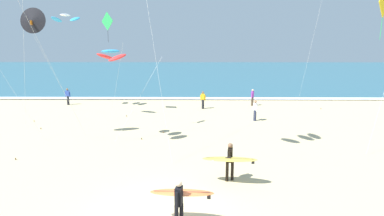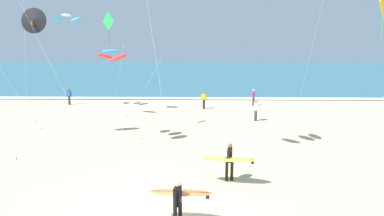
% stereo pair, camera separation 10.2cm
% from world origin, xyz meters
% --- Properties ---
extents(ground_plane, '(160.00, 160.00, 0.00)m').
position_xyz_m(ground_plane, '(0.00, 0.00, 0.00)').
color(ground_plane, '#CCB789').
extents(ocean_water, '(160.00, 60.00, 0.08)m').
position_xyz_m(ocean_water, '(0.00, 52.53, 0.04)').
color(ocean_water, '#2D6075').
rests_on(ocean_water, ground).
extents(shoreline_foam, '(160.00, 1.30, 0.01)m').
position_xyz_m(shoreline_foam, '(0.00, 22.83, 0.09)').
color(shoreline_foam, white).
rests_on(shoreline_foam, ocean_water).
extents(surfer_lead, '(2.38, 1.11, 1.71)m').
position_xyz_m(surfer_lead, '(2.58, 2.56, 1.05)').
color(surfer_lead, black).
rests_on(surfer_lead, ground).
extents(surfer_trailing, '(2.22, 1.09, 1.71)m').
position_xyz_m(surfer_trailing, '(0.63, -0.83, 1.04)').
color(surfer_trailing, black).
rests_on(surfer_trailing, ground).
extents(kite_delta_charcoal_near, '(4.37, 0.53, 7.88)m').
position_xyz_m(kite_delta_charcoal_near, '(-8.20, 8.41, 7.12)').
color(kite_delta_charcoal_near, black).
rests_on(kite_delta_charcoal_near, ground).
extents(kite_arc_ivory_high, '(2.69, 5.42, 8.24)m').
position_xyz_m(kite_arc_ivory_high, '(-9.90, 17.52, 7.90)').
color(kite_arc_ivory_high, '#2D99DB').
rests_on(kite_arc_ivory_high, ground).
extents(kite_arc_cobalt_low, '(3.85, 3.36, 5.51)m').
position_xyz_m(kite_arc_cobalt_low, '(-3.69, 8.02, 5.19)').
color(kite_arc_cobalt_low, red).
rests_on(kite_arc_cobalt_low, ground).
extents(kite_diamond_golden_outer, '(2.79, 2.56, 8.49)m').
position_xyz_m(kite_diamond_golden_outer, '(10.32, 6.06, 7.58)').
color(kite_diamond_golden_outer, yellow).
rests_on(kite_diamond_golden_outer, ground).
extents(kite_diamond_emerald_extra, '(2.05, 1.62, 8.26)m').
position_xyz_m(kite_diamond_emerald_extra, '(-5.91, 15.92, 7.36)').
color(kite_diamond_emerald_extra, green).
rests_on(kite_diamond_emerald_extra, ground).
extents(bystander_white_top, '(0.30, 0.46, 1.59)m').
position_xyz_m(bystander_white_top, '(5.66, 13.49, 0.81)').
color(bystander_white_top, '#2D334C').
rests_on(bystander_white_top, ground).
extents(bystander_yellow_top, '(0.49, 0.24, 1.59)m').
position_xyz_m(bystander_yellow_top, '(1.79, 17.89, 0.81)').
color(bystander_yellow_top, black).
rests_on(bystander_yellow_top, ground).
extents(bystander_blue_top, '(0.50, 0.22, 1.59)m').
position_xyz_m(bystander_blue_top, '(-11.10, 19.59, 0.81)').
color(bystander_blue_top, black).
rests_on(bystander_blue_top, ground).
extents(bystander_purple_top, '(0.31, 0.45, 1.59)m').
position_xyz_m(bystander_purple_top, '(6.48, 19.32, 0.81)').
color(bystander_purple_top, '#4C3D2D').
rests_on(bystander_purple_top, ground).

